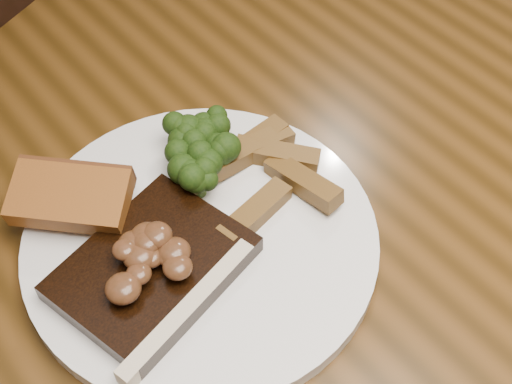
# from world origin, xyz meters

# --- Properties ---
(dining_table) EXTENTS (1.60, 0.90, 0.75)m
(dining_table) POSITION_xyz_m (0.00, 0.00, 0.66)
(dining_table) COLOR #472B0E
(dining_table) RESTS_ON ground
(chair_far) EXTENTS (0.51, 0.51, 0.84)m
(chair_far) POSITION_xyz_m (-0.08, 0.55, 0.46)
(chair_far) COLOR black
(chair_far) RESTS_ON ground
(plate) EXTENTS (0.33, 0.33, 0.01)m
(plate) POSITION_xyz_m (-0.08, 0.02, 0.76)
(plate) COLOR white
(plate) RESTS_ON dining_table
(steak) EXTENTS (0.17, 0.15, 0.02)m
(steak) POSITION_xyz_m (-0.13, 0.01, 0.77)
(steak) COLOR black
(steak) RESTS_ON plate
(steak_bone) EXTENTS (0.15, 0.05, 0.02)m
(steak_bone) POSITION_xyz_m (-0.13, -0.04, 0.77)
(steak_bone) COLOR beige
(steak_bone) RESTS_ON plate
(mushroom_pile) EXTENTS (0.08, 0.08, 0.03)m
(mushroom_pile) POSITION_xyz_m (-0.13, 0.02, 0.80)
(mushroom_pile) COLOR #542D1A
(mushroom_pile) RESTS_ON steak
(garlic_bread) EXTENTS (0.11, 0.11, 0.02)m
(garlic_bread) POSITION_xyz_m (-0.15, 0.11, 0.77)
(garlic_bread) COLOR brown
(garlic_bread) RESTS_ON plate
(potato_wedges) EXTENTS (0.10, 0.10, 0.02)m
(potato_wedges) POSITION_xyz_m (-0.01, 0.04, 0.77)
(potato_wedges) COLOR brown
(potato_wedges) RESTS_ON plate
(broccoli_cluster) EXTENTS (0.08, 0.08, 0.04)m
(broccoli_cluster) POSITION_xyz_m (-0.03, 0.09, 0.78)
(broccoli_cluster) COLOR #20350C
(broccoli_cluster) RESTS_ON plate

